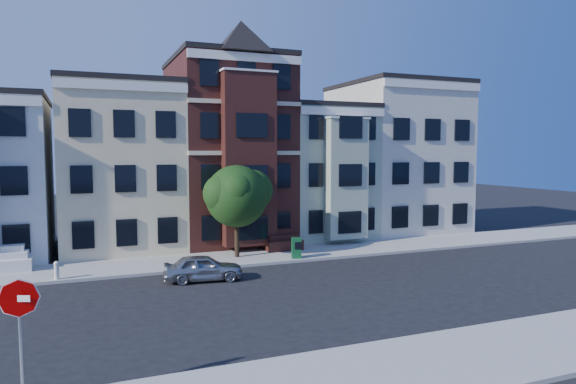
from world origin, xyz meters
name	(u,v)px	position (x,y,z in m)	size (l,w,h in m)	color
ground	(317,294)	(0.00, 0.00, 0.00)	(120.00, 120.00, 0.00)	black
far_sidewalk	(258,257)	(0.00, 8.00, 0.07)	(60.00, 4.00, 0.15)	#9E9B93
near_sidewalk	(438,364)	(0.00, -8.00, 0.07)	(60.00, 4.00, 0.15)	#9E9B93
house_yellow	(119,169)	(-7.00, 14.50, 5.00)	(7.00, 9.00, 10.00)	beige
house_brown	(227,153)	(0.00, 14.50, 6.00)	(7.00, 9.00, 12.00)	#371612
house_green	(313,173)	(6.50, 14.50, 4.50)	(6.00, 9.00, 9.00)	#9EAC93
house_cream	(395,159)	(13.50, 14.50, 5.50)	(8.00, 9.00, 11.00)	beige
street_tree	(237,200)	(-1.22, 8.06, 3.36)	(5.51, 5.51, 6.41)	#214518
parked_car	(203,268)	(-4.04, 4.04, 0.63)	(1.48, 3.67, 1.25)	#A2A5AA
newspaper_box	(296,248)	(1.76, 6.49, 0.72)	(0.52, 0.46, 1.15)	#14532A
fire_hydrant	(57,272)	(-10.44, 6.30, 0.49)	(0.24, 0.24, 0.68)	silver
stop_sign	(20,334)	(-10.67, -6.36, 1.85)	(0.93, 0.13, 3.40)	#AA0000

